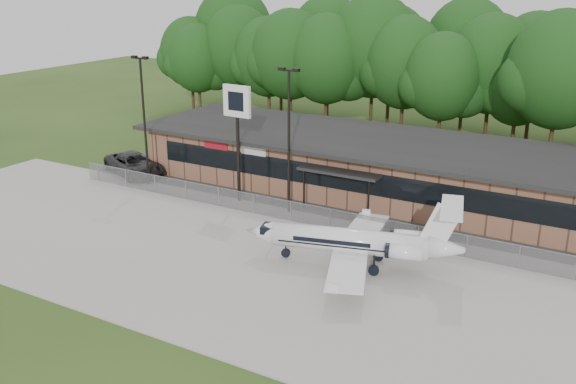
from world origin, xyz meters
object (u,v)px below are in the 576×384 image
Objects in this scene: terminal at (395,168)px; pole_sign at (237,114)px; suv at (134,164)px; business_jet at (357,243)px.

pole_sign reaches higher than terminal.
pole_sign is (11.47, -1.20, 5.73)m from suv.
suv is at bearing 148.20° from business_jet.
business_jet is 14.58m from pole_sign.
terminal reaches higher than suv.
terminal is 3.23× the size of business_jet.
terminal is 21.76m from suv.
suv is at bearing 177.34° from pole_sign.
suv is at bearing -164.10° from terminal.
terminal is at bearing -52.14° from suv.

